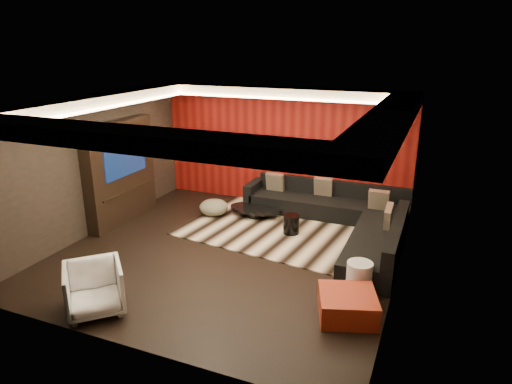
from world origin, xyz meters
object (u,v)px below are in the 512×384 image
at_px(coffee_table, 255,212).
at_px(white_side_table, 359,277).
at_px(orange_ottoman, 347,305).
at_px(sectional_sofa, 343,218).
at_px(armchair, 94,289).
at_px(drum_stool, 291,224).

distance_m(coffee_table, white_side_table, 3.62).
distance_m(orange_ottoman, sectional_sofa, 3.17).
relative_size(orange_ottoman, armchair, 0.99).
bearing_deg(sectional_sofa, coffee_table, 179.60).
distance_m(orange_ottoman, armchair, 3.66).
bearing_deg(orange_ottoman, white_side_table, 87.97).
distance_m(drum_stool, orange_ottoman, 3.00).
relative_size(coffee_table, drum_stool, 3.04).
bearing_deg(coffee_table, armchair, -99.19).
height_order(coffee_table, orange_ottoman, orange_ottoman).
bearing_deg(orange_ottoman, sectional_sofa, 103.48).
xyz_separation_m(drum_stool, armchair, (-1.76, -3.77, 0.15)).
bearing_deg(orange_ottoman, drum_stool, 123.86).
height_order(white_side_table, sectional_sofa, sectional_sofa).
relative_size(drum_stool, orange_ottoman, 0.49).
bearing_deg(drum_stool, sectional_sofa, 32.70).
bearing_deg(white_side_table, sectional_sofa, 108.04).
bearing_deg(drum_stool, white_side_table, -45.98).
distance_m(coffee_table, orange_ottoman, 4.12).
height_order(drum_stool, armchair, armchair).
bearing_deg(white_side_table, orange_ottoman, -92.03).
xyz_separation_m(drum_stool, sectional_sofa, (0.93, 0.60, 0.05)).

